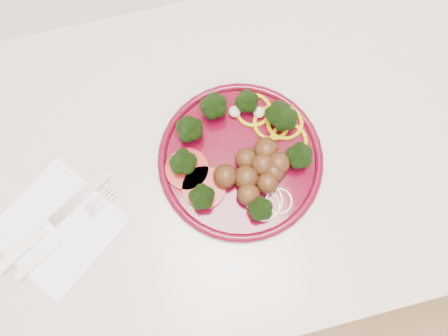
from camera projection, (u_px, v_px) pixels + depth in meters
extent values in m
cube|color=silver|center=(259.00, 197.00, 1.17)|extent=(2.40, 0.60, 0.87)
cube|color=#B6B4AD|center=(280.00, 143.00, 0.74)|extent=(2.40, 0.60, 0.03)
cylinder|color=#4B0416|center=(240.00, 160.00, 0.71)|extent=(0.27, 0.27, 0.01)
torus|color=#4B0416|center=(241.00, 159.00, 0.70)|extent=(0.27, 0.27, 0.01)
sphere|color=#4F2A13|center=(248.00, 194.00, 0.67)|extent=(0.04, 0.04, 0.04)
sphere|color=#4F2A13|center=(246.00, 177.00, 0.67)|extent=(0.04, 0.04, 0.04)
sphere|color=#4F2A13|center=(266.00, 150.00, 0.69)|extent=(0.04, 0.04, 0.04)
sphere|color=#4F2A13|center=(262.00, 165.00, 0.68)|extent=(0.04, 0.04, 0.04)
sphere|color=#4F2A13|center=(278.00, 164.00, 0.68)|extent=(0.04, 0.04, 0.04)
sphere|color=#4F2A13|center=(246.00, 158.00, 0.68)|extent=(0.04, 0.04, 0.04)
sphere|color=#4F2A13|center=(225.00, 176.00, 0.67)|extent=(0.04, 0.04, 0.04)
sphere|color=#4F2A13|center=(267.00, 182.00, 0.67)|extent=(0.04, 0.04, 0.04)
sphere|color=#4F2A13|center=(274.00, 171.00, 0.68)|extent=(0.04, 0.04, 0.04)
torus|color=#B69B06|center=(271.00, 123.00, 0.72)|extent=(0.06, 0.06, 0.01)
torus|color=#B69B06|center=(289.00, 140.00, 0.71)|extent=(0.06, 0.06, 0.01)
torus|color=#B69B06|center=(253.00, 110.00, 0.72)|extent=(0.06, 0.06, 0.01)
torus|color=#B69B06|center=(285.00, 123.00, 0.72)|extent=(0.06, 0.06, 0.01)
cylinder|color=#720A07|center=(187.00, 169.00, 0.69)|extent=(0.07, 0.07, 0.01)
cylinder|color=#720A07|center=(204.00, 188.00, 0.68)|extent=(0.07, 0.07, 0.01)
torus|color=beige|center=(264.00, 205.00, 0.68)|extent=(0.05, 0.05, 0.00)
torus|color=beige|center=(279.00, 201.00, 0.68)|extent=(0.04, 0.04, 0.00)
torus|color=beige|center=(264.00, 200.00, 0.68)|extent=(0.06, 0.06, 0.00)
ellipsoid|color=#C6B793|center=(235.00, 112.00, 0.72)|extent=(0.02, 0.02, 0.01)
ellipsoid|color=#C6B793|center=(196.00, 128.00, 0.71)|extent=(0.02, 0.02, 0.01)
ellipsoid|color=#C6B793|center=(259.00, 112.00, 0.72)|extent=(0.02, 0.02, 0.01)
cube|color=white|center=(58.00, 227.00, 0.68)|extent=(0.23, 0.23, 0.00)
cube|color=silver|center=(80.00, 198.00, 0.69)|extent=(0.11, 0.08, 0.00)
cube|color=white|center=(21.00, 250.00, 0.67)|extent=(0.08, 0.06, 0.01)
cube|color=white|center=(38.00, 259.00, 0.66)|extent=(0.08, 0.05, 0.01)
cube|color=silver|center=(94.00, 208.00, 0.69)|extent=(0.03, 0.03, 0.00)
cube|color=silver|center=(110.00, 200.00, 0.69)|extent=(0.03, 0.02, 0.00)
cube|color=silver|center=(107.00, 198.00, 0.69)|extent=(0.03, 0.02, 0.00)
cube|color=silver|center=(105.00, 195.00, 0.69)|extent=(0.03, 0.02, 0.00)
cube|color=silver|center=(102.00, 193.00, 0.69)|extent=(0.03, 0.02, 0.00)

